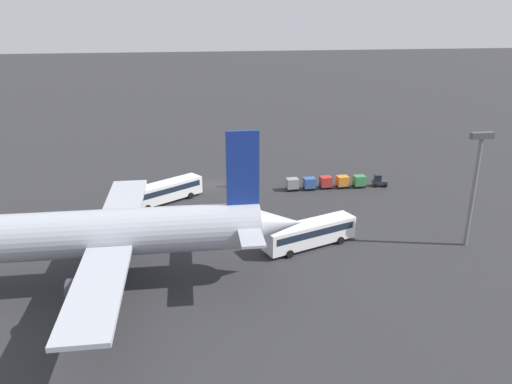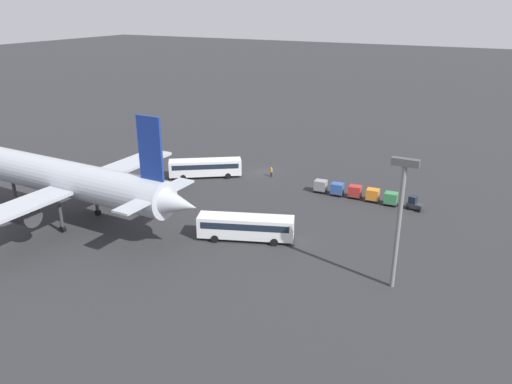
# 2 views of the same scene
# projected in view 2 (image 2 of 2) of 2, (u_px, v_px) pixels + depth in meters

# --- Properties ---
(ground_plane) EXTENTS (600.00, 600.00, 0.00)m
(ground_plane) POSITION_uv_depth(u_px,v_px,m) (264.00, 172.00, 92.40)
(ground_plane) COLOR #2D2D30
(airplane) EXTENTS (43.46, 36.94, 16.98)m
(airplane) POSITION_uv_depth(u_px,v_px,m) (69.00, 180.00, 69.29)
(airplane) COLOR #B2B7C1
(airplane) RESTS_ON ground
(shuttle_bus_near) EXTENTS (12.14, 9.50, 3.18)m
(shuttle_bus_near) POSITION_uv_depth(u_px,v_px,m) (205.00, 167.00, 89.11)
(shuttle_bus_near) COLOR white
(shuttle_bus_near) RESTS_ON ground
(shuttle_bus_far) EXTENTS (12.78, 6.99, 3.26)m
(shuttle_bus_far) POSITION_uv_depth(u_px,v_px,m) (246.00, 226.00, 65.56)
(shuttle_bus_far) COLOR white
(shuttle_bus_far) RESTS_ON ground
(baggage_tug) EXTENTS (2.59, 1.99, 2.10)m
(baggage_tug) POSITION_uv_depth(u_px,v_px,m) (414.00, 204.00, 75.44)
(baggage_tug) COLOR #333338
(baggage_tug) RESTS_ON ground
(worker_person) EXTENTS (0.38, 0.38, 1.74)m
(worker_person) POSITION_uv_depth(u_px,v_px,m) (271.00, 172.00, 89.66)
(worker_person) COLOR #1E1E2D
(worker_person) RESTS_ON ground
(cargo_cart_green) EXTENTS (2.09, 1.80, 2.06)m
(cargo_cart_green) POSITION_uv_depth(u_px,v_px,m) (391.00, 198.00, 76.88)
(cargo_cart_green) COLOR #38383D
(cargo_cart_green) RESTS_ON ground
(cargo_cart_orange) EXTENTS (2.09, 1.80, 2.06)m
(cargo_cart_orange) POSITION_uv_depth(u_px,v_px,m) (373.00, 194.00, 78.32)
(cargo_cart_orange) COLOR #38383D
(cargo_cart_orange) RESTS_ON ground
(cargo_cart_red) EXTENTS (2.09, 1.80, 2.06)m
(cargo_cart_red) POSITION_uv_depth(u_px,v_px,m) (355.00, 191.00, 79.70)
(cargo_cart_red) COLOR #38383D
(cargo_cart_red) RESTS_ON ground
(cargo_cart_blue) EXTENTS (2.09, 1.80, 2.06)m
(cargo_cart_blue) POSITION_uv_depth(u_px,v_px,m) (337.00, 189.00, 80.79)
(cargo_cart_blue) COLOR #38383D
(cargo_cart_blue) RESTS_ON ground
(cargo_cart_grey) EXTENTS (2.09, 1.80, 2.06)m
(cargo_cart_grey) POSITION_uv_depth(u_px,v_px,m) (321.00, 185.00, 82.14)
(cargo_cart_grey) COLOR #38383D
(cargo_cart_grey) RESTS_ON ground
(light_pole) EXTENTS (2.80, 0.70, 14.81)m
(light_pole) POSITION_uv_depth(u_px,v_px,m) (400.00, 209.00, 52.04)
(light_pole) COLOR slate
(light_pole) RESTS_ON ground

